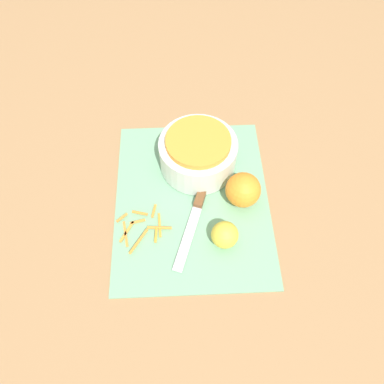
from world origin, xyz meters
name	(u,v)px	position (x,y,z in m)	size (l,w,h in m)	color
ground_plane	(192,200)	(0.00, 0.00, 0.00)	(4.00, 4.00, 0.00)	#9E754C
cutting_board	(192,199)	(0.00, 0.00, 0.00)	(0.45, 0.36, 0.01)	#75AD84
bowl_speckled	(198,153)	(-0.10, 0.02, 0.05)	(0.19, 0.19, 0.09)	silver
knife	(199,201)	(0.01, 0.02, 0.01)	(0.25, 0.10, 0.02)	brown
orange_left	(243,190)	(0.01, 0.12, 0.05)	(0.08, 0.08, 0.08)	orange
lemon	(225,235)	(0.11, 0.07, 0.04)	(0.06, 0.06, 0.06)	gold
peel_pile	(142,228)	(0.07, -0.12, 0.01)	(0.12, 0.13, 0.01)	orange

